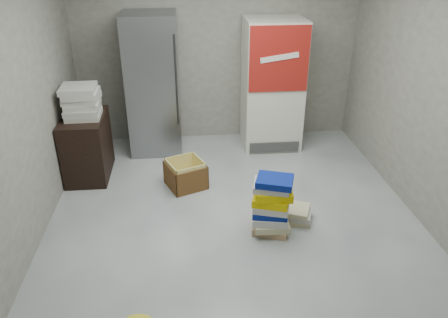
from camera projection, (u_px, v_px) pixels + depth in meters
ground at (237, 231)px, 4.58m from camera, size 5.00×5.00×0.00m
room_shell at (239, 61)px, 3.76m from camera, size 4.04×5.04×2.82m
steel_fridge at (153, 85)px, 5.96m from camera, size 0.70×0.72×1.90m
coke_cooler at (272, 85)px, 6.11m from camera, size 0.80×0.73×1.80m
wood_shelf at (87, 146)px, 5.49m from camera, size 0.50×0.80×0.80m
supply_box_stack at (82, 102)px, 5.22m from camera, size 0.44×0.44×0.39m
phonebook_stack_main at (272, 205)px, 4.42m from camera, size 0.44×0.40×0.65m
phonebook_stack_side at (293, 213)px, 4.73m from camera, size 0.47×0.40×0.16m
cardboard_box at (186, 176)px, 5.35m from camera, size 0.56×0.56×0.34m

